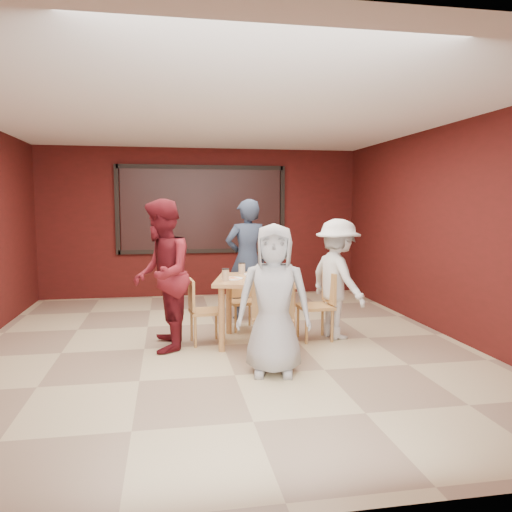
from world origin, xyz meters
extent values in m
plane|color=#CDBD8E|center=(0.00, 0.00, 0.00)|extent=(7.00, 7.00, 0.00)
cube|color=black|center=(0.00, 3.45, 1.65)|extent=(3.00, 0.02, 1.50)
cube|color=tan|center=(0.46, 0.05, 0.80)|extent=(1.25, 1.25, 0.04)
cylinder|color=tan|center=(0.14, 0.55, 0.39)|extent=(0.08, 0.08, 0.78)
cylinder|color=tan|center=(0.96, 0.36, 0.39)|extent=(0.08, 0.08, 0.78)
cylinder|color=tan|center=(-0.04, -0.27, 0.39)|extent=(0.08, 0.08, 0.78)
cylinder|color=tan|center=(0.77, -0.45, 0.39)|extent=(0.08, 0.08, 0.78)
cylinder|color=white|center=(0.46, -0.28, 0.83)|extent=(0.26, 0.26, 0.01)
cone|color=#E4A650|center=(0.46, -0.28, 0.85)|extent=(0.24, 0.24, 0.02)
cylinder|color=beige|center=(0.60, -0.38, 0.89)|extent=(0.09, 0.09, 0.14)
cylinder|color=black|center=(0.60, -0.38, 0.97)|extent=(0.09, 0.09, 0.01)
cylinder|color=white|center=(0.46, 0.38, 0.83)|extent=(0.26, 0.26, 0.01)
cone|color=#E4A650|center=(0.46, 0.38, 0.85)|extent=(0.24, 0.24, 0.02)
cylinder|color=beige|center=(0.31, 0.48, 0.89)|extent=(0.09, 0.09, 0.14)
cylinder|color=black|center=(0.31, 0.48, 0.97)|extent=(0.09, 0.09, 0.01)
cylinder|color=white|center=(0.13, 0.05, 0.83)|extent=(0.26, 0.26, 0.01)
cone|color=#E4A650|center=(0.13, 0.05, 0.85)|extent=(0.24, 0.24, 0.02)
cylinder|color=beige|center=(0.03, -0.10, 0.89)|extent=(0.09, 0.09, 0.14)
cylinder|color=black|center=(0.03, -0.10, 0.97)|extent=(0.09, 0.09, 0.01)
cylinder|color=white|center=(0.79, 0.05, 0.83)|extent=(0.26, 0.26, 0.01)
cone|color=#E4A650|center=(0.79, 0.05, 0.85)|extent=(0.24, 0.24, 0.02)
cylinder|color=beige|center=(0.89, 0.19, 0.89)|extent=(0.09, 0.09, 0.14)
cylinder|color=black|center=(0.89, 0.19, 0.97)|extent=(0.09, 0.09, 0.01)
cylinder|color=silver|center=(0.55, 0.01, 0.87)|extent=(0.06, 0.06, 0.10)
cylinder|color=silver|center=(0.48, -0.04, 0.87)|extent=(0.05, 0.05, 0.08)
cylinder|color=#A8230C|center=(0.37, -0.01, 0.90)|extent=(0.07, 0.07, 0.15)
cube|color=black|center=(0.43, 0.04, 0.89)|extent=(0.14, 0.08, 0.12)
cube|color=tan|center=(0.51, -0.66, 0.47)|extent=(0.57, 0.57, 0.04)
cylinder|color=tan|center=(0.74, -0.53, 0.23)|extent=(0.04, 0.04, 0.45)
cylinder|color=tan|center=(0.38, -0.43, 0.23)|extent=(0.04, 0.04, 0.45)
cylinder|color=tan|center=(0.64, -0.89, 0.23)|extent=(0.04, 0.04, 0.45)
cylinder|color=tan|center=(0.28, -0.79, 0.23)|extent=(0.04, 0.04, 0.45)
cube|color=tan|center=(0.45, -0.86, 0.74)|extent=(0.45, 0.16, 0.44)
cube|color=tan|center=(0.36, 0.75, 0.39)|extent=(0.44, 0.44, 0.04)
cylinder|color=tan|center=(0.24, 0.57, 0.18)|extent=(0.03, 0.03, 0.37)
cylinder|color=tan|center=(0.54, 0.62, 0.18)|extent=(0.03, 0.03, 0.37)
cylinder|color=tan|center=(0.19, 0.87, 0.18)|extent=(0.03, 0.03, 0.37)
cylinder|color=tan|center=(0.49, 0.92, 0.18)|extent=(0.03, 0.03, 0.37)
cube|color=tan|center=(0.34, 0.91, 0.60)|extent=(0.38, 0.09, 0.36)
cube|color=tan|center=(-0.20, 0.13, 0.41)|extent=(0.43, 0.43, 0.04)
cylinder|color=tan|center=(-0.02, -0.02, 0.19)|extent=(0.03, 0.03, 0.39)
cylinder|color=tan|center=(-0.05, 0.30, 0.19)|extent=(0.03, 0.03, 0.39)
cylinder|color=tan|center=(-0.34, -0.05, 0.19)|extent=(0.03, 0.03, 0.39)
cylinder|color=tan|center=(-0.37, 0.27, 0.19)|extent=(0.03, 0.03, 0.39)
cube|color=tan|center=(-0.38, 0.11, 0.63)|extent=(0.07, 0.40, 0.38)
cube|color=tan|center=(1.20, 0.05, 0.43)|extent=(0.45, 0.45, 0.04)
cylinder|color=tan|center=(1.02, 0.21, 0.21)|extent=(0.04, 0.04, 0.41)
cylinder|color=tan|center=(1.04, -0.13, 0.21)|extent=(0.04, 0.04, 0.41)
cylinder|color=tan|center=(1.37, 0.23, 0.21)|extent=(0.04, 0.04, 0.41)
cylinder|color=tan|center=(1.38, -0.11, 0.21)|extent=(0.04, 0.04, 0.41)
cube|color=tan|center=(1.40, 0.06, 0.68)|extent=(0.06, 0.43, 0.40)
imported|color=#ACACAC|center=(0.40, -1.14, 0.78)|extent=(0.85, 0.65, 1.56)
imported|color=#283448|center=(0.53, 1.38, 0.91)|extent=(0.71, 0.51, 1.83)
imported|color=maroon|center=(-0.74, -0.05, 0.91)|extent=(0.72, 0.90, 1.82)
imported|color=silver|center=(1.52, 0.10, 0.78)|extent=(0.84, 1.13, 1.56)
camera|label=1|loc=(-0.66, -6.05, 1.76)|focal=35.00mm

